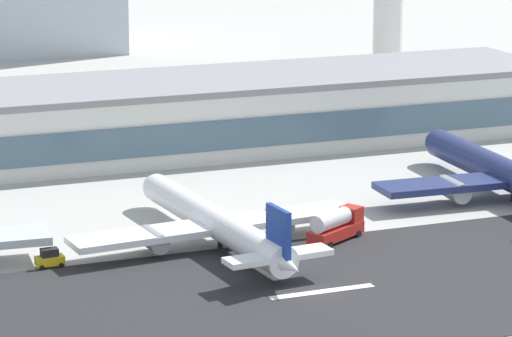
{
  "coord_description": "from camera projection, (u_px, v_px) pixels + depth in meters",
  "views": [
    {
      "loc": [
        -55.14,
        -121.25,
        46.14
      ],
      "look_at": [
        0.91,
        21.59,
        8.62
      ],
      "focal_mm": 92.29,
      "sensor_mm": 36.0,
      "label": 1
    }
  ],
  "objects": [
    {
      "name": "service_baggage_tug_0",
      "position": [
        50.0,
        258.0,
        148.34
      ],
      "size": [
        3.25,
        1.96,
        2.2
      ],
      "rotation": [
        0.0,
        0.0,
        0.03
      ],
      "color": "gold",
      "rests_on": "ground_plane"
    },
    {
      "name": "runway_centreline_dash_4",
      "position": [
        322.0,
        291.0,
        140.2
      ],
      "size": [
        12.0,
        1.2,
        0.01
      ],
      "primitive_type": "cube",
      "color": "white",
      "rests_on": "runway_strip"
    },
    {
      "name": "airliner_navy_tail_gate_1",
      "position": [
        219.0,
        225.0,
        155.3
      ],
      "size": [
        36.39,
        41.22,
        8.61
      ],
      "rotation": [
        0.0,
        0.0,
        1.66
      ],
      "color": "white",
      "rests_on": "ground_plane"
    },
    {
      "name": "service_fuel_truck_1",
      "position": [
        336.0,
        225.0,
        157.92
      ],
      "size": [
        8.66,
        6.5,
        3.95
      ],
      "rotation": [
        0.0,
        0.0,
        0.52
      ],
      "color": "#B2231E",
      "rests_on": "ground_plane"
    },
    {
      "name": "ground_plane",
      "position": [
        322.0,
        292.0,
        140.17
      ],
      "size": [
        1400.0,
        1400.0,
        0.0
      ],
      "primitive_type": "plane",
      "color": "#A8A8A3"
    },
    {
      "name": "runway_strip",
      "position": [
        322.0,
        292.0,
        140.2
      ],
      "size": [
        800.0,
        37.18,
        0.08
      ],
      "primitive_type": "cube",
      "color": "#262628",
      "rests_on": "ground_plane"
    },
    {
      "name": "terminal_building",
      "position": [
        112.0,
        120.0,
        201.73
      ],
      "size": [
        146.96,
        25.33,
        11.06
      ],
      "color": "silver",
      "rests_on": "ground_plane"
    }
  ]
}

